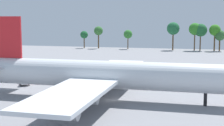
{
  "coord_description": "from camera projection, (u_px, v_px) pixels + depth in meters",
  "views": [
    {
      "loc": [
        18.27,
        -71.13,
        17.79
      ],
      "look_at": [
        0.0,
        0.0,
        8.24
      ],
      "focal_mm": 54.92,
      "sensor_mm": 36.0,
      "label": 1
    }
  ],
  "objects": [
    {
      "name": "ground_plane",
      "position": [
        112.0,
        100.0,
        75.12
      ],
      "size": [
        268.98,
        268.98,
        0.0
      ],
      "primitive_type": "plane",
      "color": "gray"
    },
    {
      "name": "cargo_airplane",
      "position": [
        110.0,
        75.0,
        74.51
      ],
      "size": [
        67.25,
        60.57,
        18.3
      ],
      "color": "silver",
      "rests_on": "ground_plane"
    },
    {
      "name": "maintenance_van",
      "position": [
        25.0,
        81.0,
        92.14
      ],
      "size": [
        4.12,
        5.3,
        2.1
      ],
      "color": "silver",
      "rests_on": "ground_plane"
    },
    {
      "name": "pushback_tractor",
      "position": [
        181.0,
        76.0,
        99.64
      ],
      "size": [
        5.41,
        4.6,
        2.34
      ],
      "color": "#4C8C4C",
      "rests_on": "ground_plane"
    },
    {
      "name": "tree_line_backdrop",
      "position": [
        185.0,
        31.0,
        191.74
      ],
      "size": [
        116.84,
        7.12,
        15.78
      ],
      "color": "#51381E",
      "rests_on": "ground_plane"
    }
  ]
}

